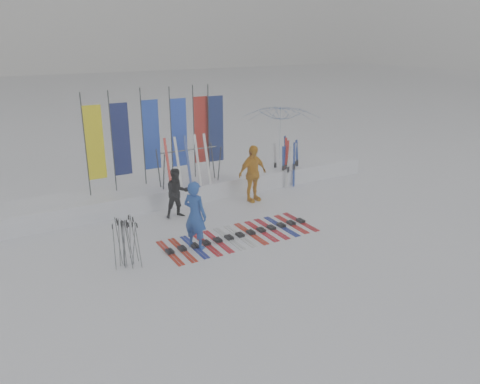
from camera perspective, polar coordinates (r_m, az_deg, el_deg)
ground at (r=12.77m, az=2.81°, el=-6.41°), size 120.00×120.00×0.00m
snow_bank at (r=16.44m, az=-5.82°, el=0.51°), size 14.00×1.60×0.60m
person_blue at (r=12.28m, az=-5.49°, el=-2.83°), size 0.72×0.81×1.85m
person_black at (r=14.45m, az=-7.67°, el=-0.15°), size 0.78×0.62×1.56m
person_yellow at (r=15.70m, az=1.54°, el=2.26°), size 1.19×0.64×1.93m
tent_canopy at (r=19.08m, az=5.01°, el=6.50°), size 3.63×3.68×2.78m
ski_row at (r=13.24m, az=0.04°, el=-5.28°), size 4.40×1.70×0.07m
pole_cluster at (r=11.74m, az=-13.67°, el=-6.07°), size 0.63×0.67×1.24m
feather_flags at (r=15.77m, az=-9.51°, el=6.88°), size 4.80×0.28×3.20m
ski_rack at (r=15.68m, az=-6.20°, el=3.72°), size 2.04×0.80×1.23m
upright_skis at (r=17.76m, az=5.81°, el=3.56°), size 0.91×1.10×1.69m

